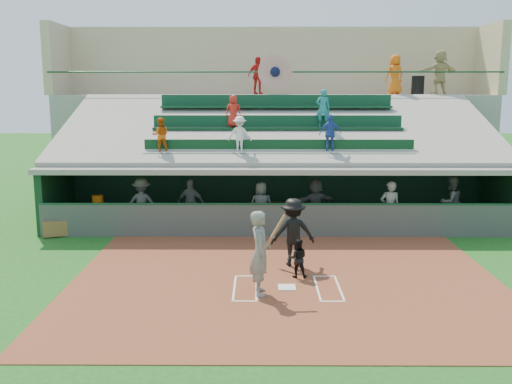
{
  "coord_description": "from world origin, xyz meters",
  "views": [
    {
      "loc": [
        -0.68,
        -13.45,
        4.88
      ],
      "look_at": [
        -0.79,
        3.5,
        1.8
      ],
      "focal_mm": 40.0,
      "sensor_mm": 36.0,
      "label": 1
    }
  ],
  "objects_px": {
    "catcher": "(298,258)",
    "white_table": "(97,216)",
    "water_cooler": "(98,201)",
    "trash_bin": "(418,85)",
    "batter_at_plate": "(260,253)",
    "home_plate": "(287,287)"
  },
  "relations": [
    {
      "from": "home_plate",
      "to": "catcher",
      "type": "bearing_deg",
      "value": 69.11
    },
    {
      "from": "home_plate",
      "to": "white_table",
      "type": "distance_m",
      "value": 9.0
    },
    {
      "from": "catcher",
      "to": "white_table",
      "type": "relative_size",
      "value": 1.19
    },
    {
      "from": "batter_at_plate",
      "to": "trash_bin",
      "type": "relative_size",
      "value": 2.39
    },
    {
      "from": "water_cooler",
      "to": "trash_bin",
      "type": "height_order",
      "value": "trash_bin"
    },
    {
      "from": "home_plate",
      "to": "batter_at_plate",
      "type": "bearing_deg",
      "value": -148.35
    },
    {
      "from": "white_table",
      "to": "trash_bin",
      "type": "distance_m",
      "value": 15.36
    },
    {
      "from": "white_table",
      "to": "trash_bin",
      "type": "height_order",
      "value": "trash_bin"
    },
    {
      "from": "white_table",
      "to": "trash_bin",
      "type": "relative_size",
      "value": 1.01
    },
    {
      "from": "water_cooler",
      "to": "home_plate",
      "type": "bearing_deg",
      "value": -44.29
    },
    {
      "from": "catcher",
      "to": "water_cooler",
      "type": "bearing_deg",
      "value": -35.17
    },
    {
      "from": "white_table",
      "to": "water_cooler",
      "type": "xyz_separation_m",
      "value": [
        0.06,
        -0.03,
        0.57
      ]
    },
    {
      "from": "catcher",
      "to": "white_table",
      "type": "xyz_separation_m",
      "value": [
        -6.77,
        5.43,
        -0.11
      ]
    },
    {
      "from": "water_cooler",
      "to": "catcher",
      "type": "bearing_deg",
      "value": -38.81
    },
    {
      "from": "white_table",
      "to": "trash_bin",
      "type": "bearing_deg",
      "value": 24.86
    },
    {
      "from": "home_plate",
      "to": "batter_at_plate",
      "type": "distance_m",
      "value": 1.28
    },
    {
      "from": "batter_at_plate",
      "to": "trash_bin",
      "type": "bearing_deg",
      "value": 61.79
    },
    {
      "from": "white_table",
      "to": "water_cooler",
      "type": "height_order",
      "value": "water_cooler"
    },
    {
      "from": "catcher",
      "to": "water_cooler",
      "type": "relative_size",
      "value": 2.65
    },
    {
      "from": "catcher",
      "to": "trash_bin",
      "type": "relative_size",
      "value": 1.2
    },
    {
      "from": "catcher",
      "to": "white_table",
      "type": "bearing_deg",
      "value": -35.1
    },
    {
      "from": "home_plate",
      "to": "catcher",
      "type": "distance_m",
      "value": 1.02
    }
  ]
}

